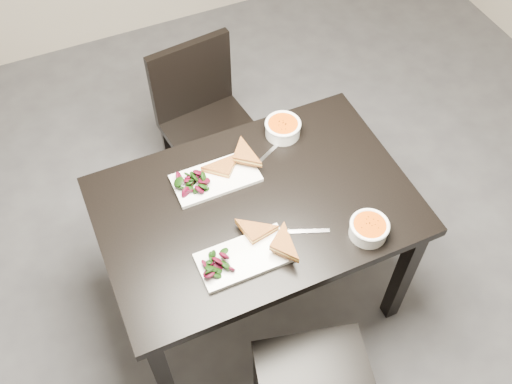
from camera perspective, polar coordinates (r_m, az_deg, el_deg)
ground at (r=2.72m, az=0.70°, el=-15.67°), size 5.00×5.00×0.00m
room_shell at (r=1.22m, az=1.59°, el=17.54°), size 5.02×5.02×2.81m
table at (r=2.29m, az=-0.00°, el=-2.55°), size 1.20×0.80×0.75m
chair_far at (r=2.89m, az=-5.13°, el=7.47°), size 0.47×0.47×0.85m
plate_near at (r=2.07m, az=-1.16°, el=-6.48°), size 0.33×0.17×0.02m
sandwich_near at (r=2.06m, az=0.33°, el=-5.02°), size 0.19×0.15×0.05m
salad_near at (r=2.02m, az=-3.79°, el=-7.01°), size 0.10×0.09×0.05m
soup_bowl_near at (r=2.14m, az=11.10°, el=-3.53°), size 0.15×0.15×0.07m
cutlery_near at (r=2.14m, az=4.90°, el=-3.88°), size 0.17×0.08×0.00m
plate_far at (r=2.27m, az=-3.99°, el=1.35°), size 0.34×0.17×0.02m
sandwich_far at (r=2.25m, az=-2.37°, el=2.18°), size 0.21×0.21×0.05m
salad_far at (r=2.23m, az=-6.42°, el=1.03°), size 0.11×0.09×0.05m
soup_bowl_far at (r=2.41m, az=2.67°, el=6.38°), size 0.15×0.15×0.07m
cutlery_far at (r=2.37m, az=1.57°, el=4.16°), size 0.17×0.10×0.00m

